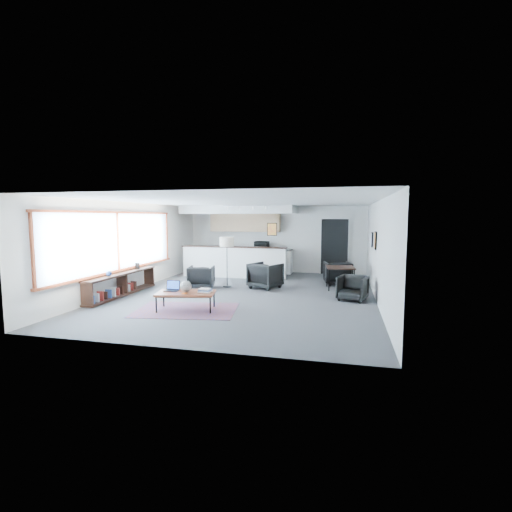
% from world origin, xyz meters
% --- Properties ---
extents(room, '(7.02, 9.02, 2.62)m').
position_xyz_m(room, '(0.00, 0.00, 1.30)').
color(room, '#48484A').
rests_on(room, ground).
extents(window, '(0.10, 5.95, 1.66)m').
position_xyz_m(window, '(-3.46, -0.90, 1.46)').
color(window, '#8CBFFF').
rests_on(window, room).
extents(console, '(0.35, 3.00, 0.80)m').
position_xyz_m(console, '(-3.30, -1.05, 0.33)').
color(console, black).
rests_on(console, floor).
extents(kitchenette, '(4.20, 1.96, 2.60)m').
position_xyz_m(kitchenette, '(-1.20, 3.71, 1.38)').
color(kitchenette, white).
rests_on(kitchenette, floor).
extents(doorway, '(1.10, 0.12, 2.15)m').
position_xyz_m(doorway, '(2.30, 4.42, 1.07)').
color(doorway, black).
rests_on(doorway, room).
extents(track_light, '(1.60, 0.07, 0.15)m').
position_xyz_m(track_light, '(-0.59, 2.20, 2.53)').
color(track_light, silver).
rests_on(track_light, room).
extents(wall_art_lower, '(0.03, 0.38, 0.48)m').
position_xyz_m(wall_art_lower, '(3.47, 0.40, 1.55)').
color(wall_art_lower, black).
rests_on(wall_art_lower, room).
extents(wall_art_upper, '(0.03, 0.34, 0.44)m').
position_xyz_m(wall_art_upper, '(3.47, 1.70, 1.50)').
color(wall_art_upper, black).
rests_on(wall_art_upper, room).
extents(kilim_rug, '(2.53, 1.91, 0.01)m').
position_xyz_m(kilim_rug, '(-0.91, -2.09, 0.01)').
color(kilim_rug, '#5F364A').
rests_on(kilim_rug, floor).
extents(coffee_table, '(1.45, 0.97, 0.43)m').
position_xyz_m(coffee_table, '(-0.91, -2.09, 0.40)').
color(coffee_table, maroon).
rests_on(coffee_table, floor).
extents(laptop, '(0.34, 0.29, 0.23)m').
position_xyz_m(laptop, '(-1.30, -1.99, 0.50)').
color(laptop, black).
rests_on(laptop, coffee_table).
extents(ceramic_pot, '(0.26, 0.26, 0.26)m').
position_xyz_m(ceramic_pot, '(-0.91, -2.09, 0.57)').
color(ceramic_pot, gray).
rests_on(ceramic_pot, coffee_table).
extents(book_stack, '(0.30, 0.25, 0.09)m').
position_xyz_m(book_stack, '(-0.47, -2.00, 0.48)').
color(book_stack, silver).
rests_on(book_stack, coffee_table).
extents(coaster, '(0.11, 0.11, 0.01)m').
position_xyz_m(coaster, '(-0.87, -2.26, 0.44)').
color(coaster, '#E5590C').
rests_on(coaster, coffee_table).
extents(armchair_left, '(0.87, 0.83, 0.76)m').
position_xyz_m(armchair_left, '(-1.56, 0.49, 0.38)').
color(armchair_left, black).
rests_on(armchair_left, floor).
extents(armchair_right, '(1.08, 1.05, 0.86)m').
position_xyz_m(armchair_right, '(0.33, 1.02, 0.43)').
color(armchair_right, black).
rests_on(armchair_right, floor).
extents(floor_lamp, '(0.51, 0.51, 1.56)m').
position_xyz_m(floor_lamp, '(-0.89, 0.96, 1.35)').
color(floor_lamp, black).
rests_on(floor_lamp, floor).
extents(dining_table, '(0.90, 0.90, 0.68)m').
position_xyz_m(dining_table, '(2.56, 1.39, 0.62)').
color(dining_table, black).
rests_on(dining_table, floor).
extents(dining_chair_near, '(0.72, 0.70, 0.61)m').
position_xyz_m(dining_chair_near, '(2.89, -0.11, 0.30)').
color(dining_chair_near, black).
rests_on(dining_chair_near, floor).
extents(dining_chair_far, '(0.81, 0.77, 0.70)m').
position_xyz_m(dining_chair_far, '(2.48, 2.18, 0.35)').
color(dining_chair_far, black).
rests_on(dining_chair_far, floor).
extents(microwave, '(0.56, 0.34, 0.37)m').
position_xyz_m(microwave, '(-0.48, 4.15, 1.11)').
color(microwave, black).
rests_on(microwave, kitchenette).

